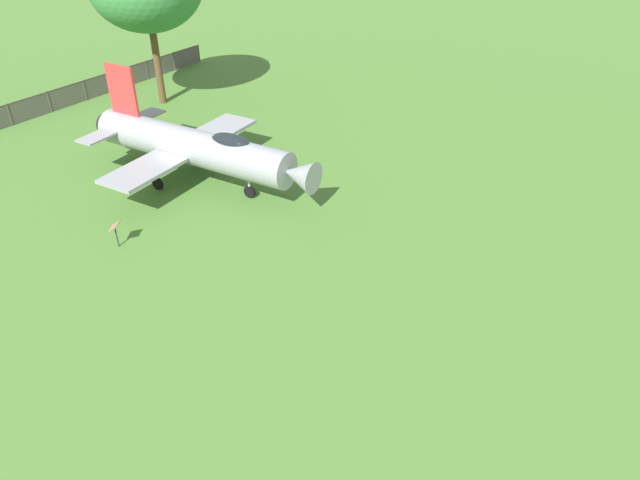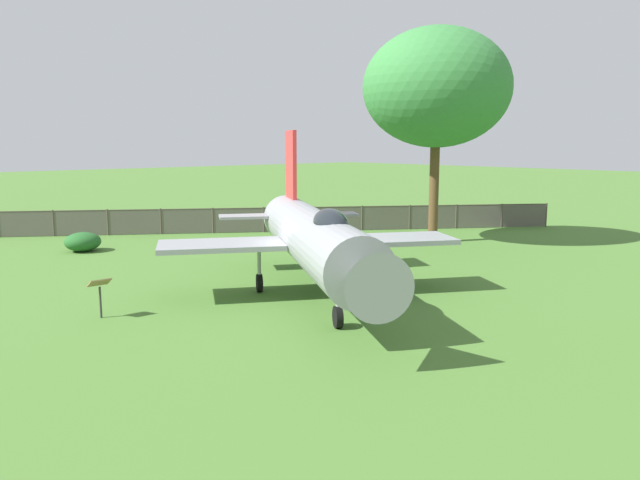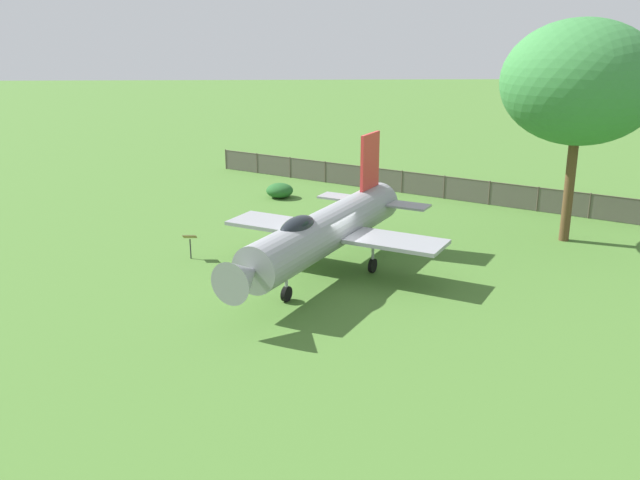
{
  "view_description": "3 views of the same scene",
  "coord_description": "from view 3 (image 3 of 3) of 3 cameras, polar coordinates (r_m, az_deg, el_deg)",
  "views": [
    {
      "loc": [
        6.34,
        -26.53,
        13.7
      ],
      "look_at": [
        6.43,
        -7.82,
        1.5
      ],
      "focal_mm": 32.49,
      "sensor_mm": 36.0,
      "label": 1
    },
    {
      "loc": [
        14.46,
        -12.63,
        4.89
      ],
      "look_at": [
        0.32,
        0.01,
        1.9
      ],
      "focal_mm": 34.6,
      "sensor_mm": 36.0,
      "label": 2
    },
    {
      "loc": [
        27.76,
        -1.27,
        10.23
      ],
      "look_at": [
        0.27,
        -0.3,
        1.59
      ],
      "focal_mm": 39.49,
      "sensor_mm": 36.0,
      "label": 3
    }
  ],
  "objects": [
    {
      "name": "display_jet",
      "position": [
        28.68,
        0.24,
        0.68
      ],
      "size": [
        12.34,
        9.38,
        5.35
      ],
      "rotation": [
        0.0,
        0.0,
        5.76
      ],
      "color": "gray",
      "rests_on": "ground_plane"
    },
    {
      "name": "shade_tree",
      "position": [
        34.76,
        20.36,
        11.86
      ],
      "size": [
        7.02,
        7.21,
        10.36
      ],
      "color": "brown",
      "rests_on": "ground_plane"
    },
    {
      "name": "info_plaque",
      "position": [
        31.8,
        -10.49,
        -0.02
      ],
      "size": [
        0.41,
        0.61,
        1.14
      ],
      "color": "#333333",
      "rests_on": "ground_plane"
    },
    {
      "name": "shrub_near_fence",
      "position": [
        42.32,
        -3.29,
        4.03
      ],
      "size": [
        1.51,
        1.61,
        0.88
      ],
      "color": "#235B26",
      "rests_on": "ground_plane"
    },
    {
      "name": "perimeter_fence",
      "position": [
        42.6,
        10.03,
        4.31
      ],
      "size": [
        18.62,
        27.71,
        1.4
      ],
      "rotation": [
        0.0,
        0.0,
        10.4
      ],
      "color": "#4C4238",
      "rests_on": "ground_plane"
    },
    {
      "name": "ground_plane",
      "position": [
        29.61,
        0.56,
        -2.78
      ],
      "size": [
        200.0,
        200.0,
        0.0
      ],
      "primitive_type": "plane",
      "color": "#47722D"
    }
  ]
}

